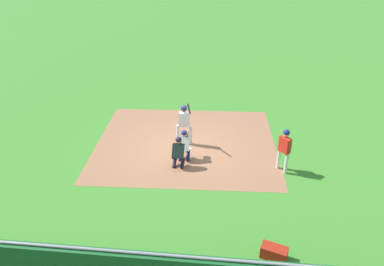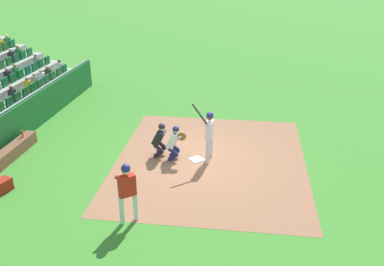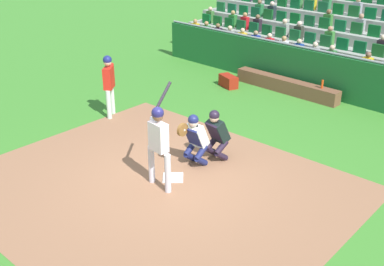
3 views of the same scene
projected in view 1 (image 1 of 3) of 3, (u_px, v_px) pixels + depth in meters
name	position (u px, v px, depth m)	size (l,w,h in m)	color
ground_plane	(185.00, 149.00, 14.91)	(160.00, 160.00, 0.00)	#3C812B
infield_dirt_patch	(186.00, 143.00, 15.34)	(7.64, 6.51, 0.01)	#946447
home_plate_marker	(185.00, 148.00, 14.90)	(0.44, 0.44, 0.02)	white
batter_at_plate	(184.00, 120.00, 14.74)	(0.68, 0.71, 2.15)	silver
catcher_crouching	(184.00, 143.00, 13.89)	(0.48, 0.73, 1.28)	navy
home_plate_umpire	(178.00, 151.00, 13.43)	(0.49, 0.51, 1.28)	#251A2D
water_bottle_on_bench	(162.00, 261.00, 9.02)	(0.07, 0.07, 0.26)	#DA4315
equipment_duffel_bag	(274.00, 253.00, 9.74)	(0.72, 0.36, 0.39)	#9F2113
on_deck_batter	(285.00, 146.00, 12.99)	(0.45, 0.52, 1.77)	silver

